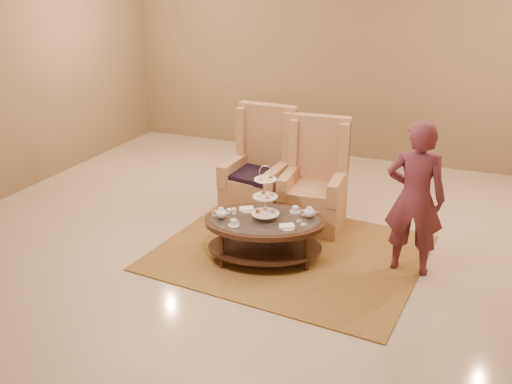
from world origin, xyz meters
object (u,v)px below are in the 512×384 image
at_px(armchair_left, 260,179).
at_px(armchair_right, 315,190).
at_px(tea_table, 265,226).
at_px(person, 415,198).

bearing_deg(armchair_left, armchair_right, -1.84).
relative_size(tea_table, person, 0.93).
relative_size(tea_table, armchair_right, 1.15).
height_order(tea_table, person, person).
relative_size(armchair_right, person, 0.81).
bearing_deg(tea_table, person, -5.79).
bearing_deg(armchair_right, person, -34.36).
bearing_deg(person, tea_table, 11.87).
bearing_deg(person, armchair_left, -23.24).
bearing_deg(person, armchair_right, -32.01).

